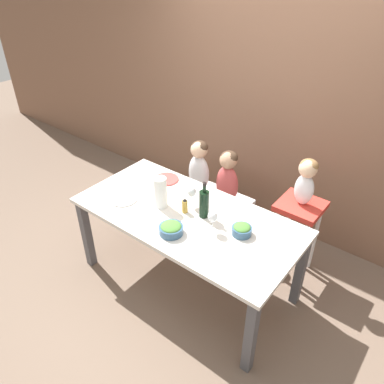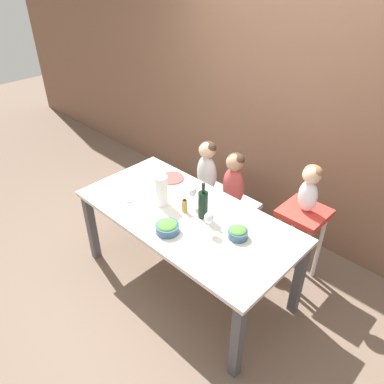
{
  "view_description": "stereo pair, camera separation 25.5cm",
  "coord_description": "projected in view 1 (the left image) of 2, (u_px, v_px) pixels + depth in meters",
  "views": [
    {
      "loc": [
        1.53,
        -1.88,
        2.6
      ],
      "look_at": [
        0.0,
        0.07,
        0.95
      ],
      "focal_mm": 35.0,
      "sensor_mm": 36.0,
      "label": 1
    },
    {
      "loc": [
        1.72,
        -1.71,
        2.6
      ],
      "look_at": [
        0.0,
        0.07,
        0.95
      ],
      "focal_mm": 35.0,
      "sensor_mm": 36.0,
      "label": 2
    }
  ],
  "objects": [
    {
      "name": "wine_glass_near",
      "position": [
        213.0,
        217.0,
        2.78
      ],
      "size": [
        0.07,
        0.07,
        0.18
      ],
      "color": "white",
      "rests_on": "dining_table"
    },
    {
      "name": "person_child_center",
      "position": [
        228.0,
        176.0,
        3.56
      ],
      "size": [
        0.24,
        0.17,
        0.56
      ],
      "color": "#C64C4C",
      "rests_on": "chair_far_center"
    },
    {
      "name": "paper_towel_roll",
      "position": [
        161.0,
        192.0,
        3.05
      ],
      "size": [
        0.11,
        0.11,
        0.27
      ],
      "color": "white",
      "rests_on": "dining_table"
    },
    {
      "name": "salad_bowl_small",
      "position": [
        242.0,
        230.0,
        2.8
      ],
      "size": [
        0.15,
        0.15,
        0.09
      ],
      "color": "#335675",
      "rests_on": "dining_table"
    },
    {
      "name": "dining_table",
      "position": [
        187.0,
        223.0,
        3.08
      ],
      "size": [
        1.87,
        0.91,
        0.77
      ],
      "color": "silver",
      "rests_on": "ground_plane"
    },
    {
      "name": "dinner_plate_back_left",
      "position": [
        166.0,
        179.0,
        3.47
      ],
      "size": [
        0.23,
        0.23,
        0.01
      ],
      "color": "#D14C47",
      "rests_on": "dining_table"
    },
    {
      "name": "wine_glass_far",
      "position": [
        192.0,
        192.0,
        3.06
      ],
      "size": [
        0.07,
        0.07,
        0.18
      ],
      "color": "white",
      "rests_on": "dining_table"
    },
    {
      "name": "salad_bowl_large",
      "position": [
        171.0,
        229.0,
        2.81
      ],
      "size": [
        0.19,
        0.19,
        0.09
      ],
      "color": "#335675",
      "rests_on": "dining_table"
    },
    {
      "name": "person_baby_right",
      "position": [
        307.0,
        178.0,
        3.03
      ],
      "size": [
        0.16,
        0.16,
        0.42
      ],
      "color": "silver",
      "rests_on": "chair_right_highchair"
    },
    {
      "name": "person_child_left",
      "position": [
        199.0,
        165.0,
        3.74
      ],
      "size": [
        0.24,
        0.17,
        0.56
      ],
      "color": "silver",
      "rests_on": "chair_far_left"
    },
    {
      "name": "chair_right_highchair",
      "position": [
        298.0,
        218.0,
        3.26
      ],
      "size": [
        0.37,
        0.37,
        0.76
      ],
      "color": "silver",
      "rests_on": "ground_plane"
    },
    {
      "name": "condiment_bottle_hot_sauce",
      "position": [
        185.0,
        206.0,
        3.02
      ],
      "size": [
        0.05,
        0.05,
        0.13
      ],
      "color": "#BC8E33",
      "rests_on": "dining_table"
    },
    {
      "name": "wall_back",
      "position": [
        273.0,
        100.0,
        3.57
      ],
      "size": [
        10.0,
        0.06,
        2.7
      ],
      "color": "brown",
      "rests_on": "ground_plane"
    },
    {
      "name": "ground_plane",
      "position": [
        187.0,
        280.0,
        3.46
      ],
      "size": [
        14.0,
        14.0,
        0.0
      ],
      "primitive_type": "plane",
      "color": "#705B4C"
    },
    {
      "name": "chair_far_center",
      "position": [
        226.0,
        207.0,
        3.76
      ],
      "size": [
        0.43,
        0.43,
        0.45
      ],
      "color": "silver",
      "rests_on": "ground_plane"
    },
    {
      "name": "dinner_plate_front_left",
      "position": [
        124.0,
        199.0,
        3.2
      ],
      "size": [
        0.23,
        0.23,
        0.01
      ],
      "color": "silver",
      "rests_on": "dining_table"
    },
    {
      "name": "chair_far_left",
      "position": [
        199.0,
        195.0,
        3.94
      ],
      "size": [
        0.43,
        0.43,
        0.45
      ],
      "color": "silver",
      "rests_on": "ground_plane"
    },
    {
      "name": "wine_bottle",
      "position": [
        204.0,
        203.0,
        2.94
      ],
      "size": [
        0.08,
        0.08,
        0.31
      ],
      "color": "black",
      "rests_on": "dining_table"
    }
  ]
}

